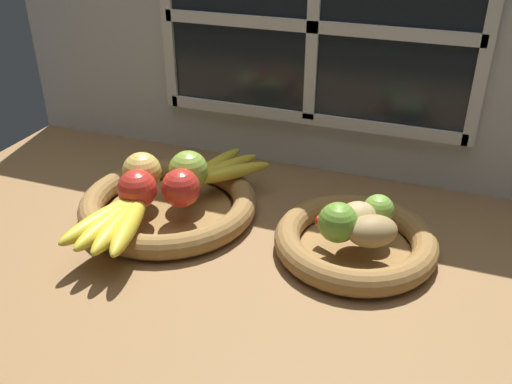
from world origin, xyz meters
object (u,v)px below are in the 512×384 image
Objects in this scene: lime_near at (338,222)px; potato_large at (357,218)px; apple_red_front at (137,189)px; banana_bunch_front at (117,220)px; lime_far at (378,210)px; apple_red_right at (181,188)px; apple_green_back at (188,170)px; apple_golden_left at (143,171)px; chili_pepper at (348,233)px; fruit_bowl_right at (355,243)px; fruit_bowl_left at (168,205)px; potato_small at (372,231)px; banana_bunch_back at (222,169)px.

potato_large is at bearing 56.31° from lime_near.
lime_near reaches higher than potato_large.
potato_large is (38.24, 5.59, -1.00)cm from apple_red_front.
banana_bunch_front is 3.84× the size of lime_far.
apple_red_right reaches higher than lime_near.
apple_red_right is 6.51cm from apple_green_back.
apple_golden_left reaches higher than chili_pepper.
apple_golden_left is 6.93cm from apple_red_front.
lime_near is (-2.44, -3.66, 5.71)cm from fruit_bowl_right.
fruit_bowl_left is 1.64× the size of banana_bunch_front.
apple_golden_left is 1.38× the size of lime_far.
apple_red_front reaches higher than fruit_bowl_left.
fruit_bowl_right is at bearing -6.62° from apple_green_back.
potato_small is 5.55cm from lime_near.
potato_large is at bearing 135.00° from potato_small.
lime_near reaches higher than banana_bunch_front.
banana_bunch_front is at bearing -141.72° from chili_pepper.
apple_red_right reaches higher than banana_bunch_back.
apple_green_back is at bearing -169.28° from chili_pepper.
apple_golden_left is 0.40× the size of banana_bunch_back.
banana_bunch_back is at bearing 58.39° from fruit_bowl_left.
fruit_bowl_left is 35.72cm from fruit_bowl_right.
potato_large is at bearing -127.87° from lime_far.
potato_small is (41.26, 2.57, -1.02)cm from apple_red_front.
apple_red_front reaches higher than potato_large.
fruit_bowl_right is 4.93cm from potato_large.
lime_near reaches higher than potato_small.
lime_far is at bearing 12.69° from apple_red_front.
potato_large reaches higher than banana_bunch_front.
banana_bunch_back is (3.75, 6.96, -2.39)cm from apple_green_back.
potato_large is at bearing 4.57° from apple_red_right.
apple_golden_left is 1.04× the size of apple_red_front.
apple_red_right is 1.06× the size of lime_near.
fruit_bowl_right is 41.30cm from apple_golden_left.
banana_bunch_front is 3.18× the size of potato_large.
chili_pepper is (31.97, -6.34, -2.88)cm from apple_green_back.
apple_golden_left is 40.86cm from potato_large.
fruit_bowl_left is 14.08cm from banana_bunch_front.
lime_near is (26.65, -14.43, 1.95)cm from banana_bunch_back.
banana_bunch_back is 3.43× the size of lime_far.
apple_green_back is 0.61× the size of chili_pepper.
lime_near reaches higher than banana_bunch_back.
banana_bunch_front is 39.98cm from potato_large.
banana_bunch_back is (8.60, 24.10, -0.31)cm from banana_bunch_front.
lime_near reaches higher than fruit_bowl_right.
banana_bunch_front is 1.67× the size of chili_pepper.
apple_golden_left is at bearing 112.04° from apple_red_front.
apple_red_right reaches higher than lime_far.
apple_red_front is 38.66cm from potato_large.
apple_green_back is at bearing 179.76° from lime_far.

